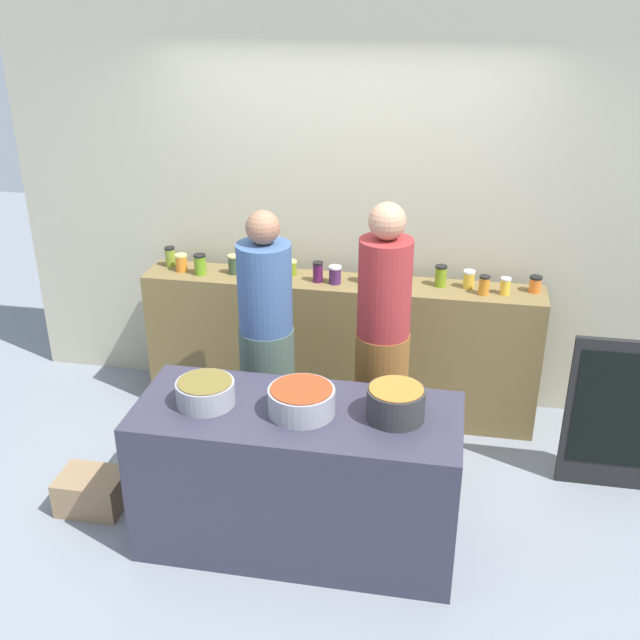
% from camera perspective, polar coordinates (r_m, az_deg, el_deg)
% --- Properties ---
extents(ground, '(12.00, 12.00, 0.00)m').
position_cam_1_polar(ground, '(4.69, -0.80, -13.53)').
color(ground, gray).
extents(storefront_wall, '(4.80, 0.12, 3.00)m').
position_cam_1_polar(storefront_wall, '(5.29, 2.20, 9.39)').
color(storefront_wall, '#AFAA91').
rests_on(storefront_wall, ground).
extents(display_shelf, '(2.70, 0.36, 0.99)m').
position_cam_1_polar(display_shelf, '(5.34, 1.47, -2.05)').
color(display_shelf, brown).
rests_on(display_shelf, ground).
extents(prep_table, '(1.70, 0.70, 0.83)m').
position_cam_1_polar(prep_table, '(4.20, -1.65, -11.58)').
color(prep_table, '#323041').
rests_on(prep_table, ground).
extents(preserve_jar_0, '(0.07, 0.07, 0.14)m').
position_cam_1_polar(preserve_jar_0, '(5.47, -11.11, 4.65)').
color(preserve_jar_0, olive).
rests_on(preserve_jar_0, display_shelf).
extents(preserve_jar_1, '(0.08, 0.08, 0.12)m').
position_cam_1_polar(preserve_jar_1, '(5.37, -10.29, 4.23)').
color(preserve_jar_1, orange).
rests_on(preserve_jar_1, display_shelf).
extents(preserve_jar_2, '(0.08, 0.08, 0.14)m').
position_cam_1_polar(preserve_jar_2, '(5.29, -8.93, 4.12)').
color(preserve_jar_2, '#63911D').
rests_on(preserve_jar_2, display_shelf).
extents(preserve_jar_3, '(0.07, 0.07, 0.13)m').
position_cam_1_polar(preserve_jar_3, '(5.27, -6.49, 4.14)').
color(preserve_jar_3, '#31442B').
rests_on(preserve_jar_3, display_shelf).
extents(preserve_jar_4, '(0.08, 0.08, 0.11)m').
position_cam_1_polar(preserve_jar_4, '(5.25, -5.17, 3.96)').
color(preserve_jar_4, '#62901F').
rests_on(preserve_jar_4, display_shelf).
extents(preserve_jar_5, '(0.07, 0.07, 0.11)m').
position_cam_1_polar(preserve_jar_5, '(5.22, -3.39, 3.92)').
color(preserve_jar_5, orange).
rests_on(preserve_jar_5, display_shelf).
extents(preserve_jar_6, '(0.08, 0.08, 0.10)m').
position_cam_1_polar(preserve_jar_6, '(5.22, -2.16, 3.92)').
color(preserve_jar_6, olive).
rests_on(preserve_jar_6, display_shelf).
extents(preserve_jar_7, '(0.07, 0.07, 0.14)m').
position_cam_1_polar(preserve_jar_7, '(5.10, -0.16, 3.62)').
color(preserve_jar_7, '#4C1644').
rests_on(preserve_jar_7, display_shelf).
extents(preserve_jar_8, '(0.08, 0.08, 0.12)m').
position_cam_1_polar(preserve_jar_8, '(5.07, 1.13, 3.39)').
color(preserve_jar_8, '#462253').
rests_on(preserve_jar_8, display_shelf).
extents(preserve_jar_9, '(0.09, 0.09, 0.13)m').
position_cam_1_polar(preserve_jar_9, '(5.10, 3.35, 3.51)').
color(preserve_jar_9, '#412B56').
rests_on(preserve_jar_9, display_shelf).
extents(preserve_jar_10, '(0.08, 0.08, 0.13)m').
position_cam_1_polar(preserve_jar_10, '(5.12, 5.14, 3.51)').
color(preserve_jar_10, '#375E2F').
rests_on(preserve_jar_10, display_shelf).
extents(preserve_jar_11, '(0.08, 0.08, 0.14)m').
position_cam_1_polar(preserve_jar_11, '(5.09, 8.99, 3.28)').
color(preserve_jar_11, olive).
rests_on(preserve_jar_11, display_shelf).
extents(preserve_jar_12, '(0.08, 0.08, 0.12)m').
position_cam_1_polar(preserve_jar_12, '(5.09, 11.03, 3.00)').
color(preserve_jar_12, gold).
rests_on(preserve_jar_12, display_shelf).
extents(preserve_jar_13, '(0.07, 0.07, 0.13)m').
position_cam_1_polar(preserve_jar_13, '(5.01, 12.14, 2.56)').
color(preserve_jar_13, orange).
rests_on(preserve_jar_13, display_shelf).
extents(preserve_jar_14, '(0.07, 0.07, 0.11)m').
position_cam_1_polar(preserve_jar_14, '(5.05, 13.65, 2.48)').
color(preserve_jar_14, gold).
rests_on(preserve_jar_14, display_shelf).
extents(preserve_jar_15, '(0.08, 0.08, 0.11)m').
position_cam_1_polar(preserve_jar_15, '(5.13, 15.75, 2.60)').
color(preserve_jar_15, orange).
rests_on(preserve_jar_15, display_shelf).
extents(cooking_pot_left, '(0.31, 0.31, 0.13)m').
position_cam_1_polar(cooking_pot_left, '(4.04, -8.53, -5.36)').
color(cooking_pot_left, gray).
rests_on(cooking_pot_left, prep_table).
extents(cooking_pot_center, '(0.34, 0.34, 0.14)m').
position_cam_1_polar(cooking_pot_center, '(3.91, -1.39, -6.03)').
color(cooking_pot_center, gray).
rests_on(cooking_pot_center, prep_table).
extents(cooking_pot_right, '(0.30, 0.30, 0.17)m').
position_cam_1_polar(cooking_pot_right, '(3.88, 5.66, -6.19)').
color(cooking_pot_right, '#2D2D2D').
rests_on(cooking_pot_right, prep_table).
extents(cook_with_tongs, '(0.34, 0.34, 1.65)m').
position_cam_1_polar(cook_with_tongs, '(4.75, -3.99, -2.29)').
color(cook_with_tongs, '#42564B').
rests_on(cook_with_tongs, ground).
extents(cook_in_cap, '(0.32, 0.32, 1.75)m').
position_cam_1_polar(cook_in_cap, '(4.57, 4.65, -2.70)').
color(cook_in_cap, brown).
rests_on(cook_in_cap, ground).
extents(bread_crate, '(0.38, 0.29, 0.22)m').
position_cam_1_polar(bread_crate, '(4.79, -16.62, -12.15)').
color(bread_crate, '#8C6F4E').
rests_on(bread_crate, ground).
extents(chalkboard_sign, '(0.58, 0.05, 0.99)m').
position_cam_1_polar(chalkboard_sign, '(4.88, 21.15, -6.62)').
color(chalkboard_sign, black).
rests_on(chalkboard_sign, ground).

